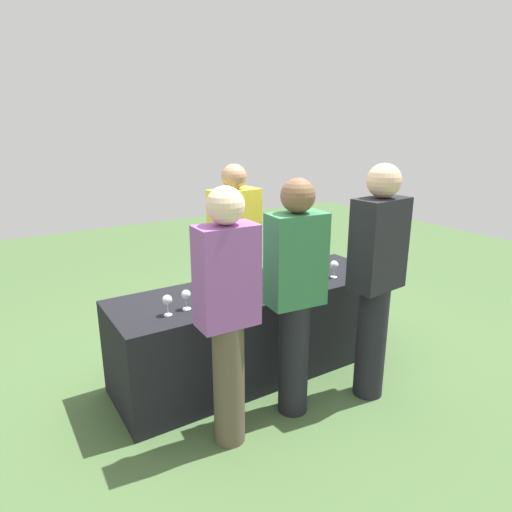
{
  "coord_description": "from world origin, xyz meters",
  "views": [
    {
      "loc": [
        -1.77,
        -2.82,
        1.98
      ],
      "look_at": [
        0.0,
        0.0,
        0.99
      ],
      "focal_mm": 31.6,
      "sensor_mm": 36.0,
      "label": 1
    }
  ],
  "objects_px": {
    "wine_glass_1": "(186,295)",
    "server_pouring": "(235,249)",
    "wine_glass_4": "(272,274)",
    "guest_0": "(227,310)",
    "wine_glass_3": "(250,278)",
    "wine_bottle_2": "(282,263)",
    "wine_glass_5": "(334,266)",
    "wine_glass_2": "(215,288)",
    "menu_board": "(296,267)",
    "wine_bottle_1": "(252,266)",
    "wine_glass_0": "(167,301)",
    "wine_bottle_3": "(314,254)",
    "guest_1": "(295,291)",
    "guest_2": "(376,276)",
    "wine_bottle_0": "(222,272)"
  },
  "relations": [
    {
      "from": "wine_glass_5",
      "to": "menu_board",
      "type": "relative_size",
      "value": 0.15
    },
    {
      "from": "wine_glass_1",
      "to": "server_pouring",
      "type": "height_order",
      "value": "server_pouring"
    },
    {
      "from": "wine_bottle_2",
      "to": "wine_glass_1",
      "type": "bearing_deg",
      "value": -166.4
    },
    {
      "from": "menu_board",
      "to": "guest_2",
      "type": "bearing_deg",
      "value": -97.02
    },
    {
      "from": "guest_1",
      "to": "wine_bottle_0",
      "type": "bearing_deg",
      "value": 106.37
    },
    {
      "from": "guest_0",
      "to": "wine_glass_4",
      "type": "bearing_deg",
      "value": 40.36
    },
    {
      "from": "wine_bottle_0",
      "to": "wine_glass_5",
      "type": "relative_size",
      "value": 2.13
    },
    {
      "from": "wine_bottle_3",
      "to": "server_pouring",
      "type": "height_order",
      "value": "server_pouring"
    },
    {
      "from": "wine_glass_2",
      "to": "server_pouring",
      "type": "relative_size",
      "value": 0.09
    },
    {
      "from": "wine_bottle_3",
      "to": "server_pouring",
      "type": "relative_size",
      "value": 0.2
    },
    {
      "from": "wine_bottle_0",
      "to": "menu_board",
      "type": "distance_m",
      "value": 1.52
    },
    {
      "from": "wine_glass_1",
      "to": "server_pouring",
      "type": "distance_m",
      "value": 1.1
    },
    {
      "from": "wine_glass_3",
      "to": "guest_1",
      "type": "distance_m",
      "value": 0.53
    },
    {
      "from": "wine_glass_1",
      "to": "wine_glass_0",
      "type": "bearing_deg",
      "value": -170.12
    },
    {
      "from": "wine_bottle_1",
      "to": "wine_glass_4",
      "type": "xyz_separation_m",
      "value": [
        0.04,
        -0.24,
        -0.01
      ]
    },
    {
      "from": "wine_glass_4",
      "to": "guest_1",
      "type": "xyz_separation_m",
      "value": [
        -0.17,
        -0.52,
        0.06
      ]
    },
    {
      "from": "wine_bottle_1",
      "to": "menu_board",
      "type": "height_order",
      "value": "wine_bottle_1"
    },
    {
      "from": "wine_bottle_1",
      "to": "menu_board",
      "type": "bearing_deg",
      "value": 35.63
    },
    {
      "from": "wine_glass_2",
      "to": "guest_2",
      "type": "height_order",
      "value": "guest_2"
    },
    {
      "from": "server_pouring",
      "to": "guest_0",
      "type": "relative_size",
      "value": 0.99
    },
    {
      "from": "wine_glass_4",
      "to": "server_pouring",
      "type": "distance_m",
      "value": 0.7
    },
    {
      "from": "wine_glass_3",
      "to": "server_pouring",
      "type": "xyz_separation_m",
      "value": [
        0.26,
        0.69,
        0.03
      ]
    },
    {
      "from": "wine_glass_2",
      "to": "guest_2",
      "type": "distance_m",
      "value": 1.15
    },
    {
      "from": "wine_glass_3",
      "to": "wine_glass_4",
      "type": "distance_m",
      "value": 0.2
    },
    {
      "from": "wine_bottle_2",
      "to": "wine_glass_4",
      "type": "xyz_separation_m",
      "value": [
        -0.22,
        -0.19,
        -0.0
      ]
    },
    {
      "from": "wine_glass_0",
      "to": "wine_glass_4",
      "type": "bearing_deg",
      "value": 4.64
    },
    {
      "from": "wine_bottle_2",
      "to": "wine_glass_1",
      "type": "height_order",
      "value": "wine_bottle_2"
    },
    {
      "from": "server_pouring",
      "to": "menu_board",
      "type": "xyz_separation_m",
      "value": [
        0.91,
        0.27,
        -0.4
      ]
    },
    {
      "from": "guest_1",
      "to": "guest_2",
      "type": "relative_size",
      "value": 0.96
    },
    {
      "from": "wine_glass_0",
      "to": "wine_glass_5",
      "type": "distance_m",
      "value": 1.46
    },
    {
      "from": "guest_2",
      "to": "guest_1",
      "type": "bearing_deg",
      "value": 161.17
    },
    {
      "from": "wine_glass_0",
      "to": "guest_0",
      "type": "distance_m",
      "value": 0.53
    },
    {
      "from": "wine_glass_1",
      "to": "menu_board",
      "type": "xyz_separation_m",
      "value": [
        1.72,
        1.01,
        -0.37
      ]
    },
    {
      "from": "wine_bottle_0",
      "to": "wine_bottle_3",
      "type": "bearing_deg",
      "value": -0.04
    },
    {
      "from": "wine_bottle_1",
      "to": "wine_glass_2",
      "type": "distance_m",
      "value": 0.54
    },
    {
      "from": "wine_glass_4",
      "to": "guest_0",
      "type": "height_order",
      "value": "guest_0"
    },
    {
      "from": "guest_0",
      "to": "guest_2",
      "type": "distance_m",
      "value": 1.14
    },
    {
      "from": "wine_bottle_1",
      "to": "wine_glass_5",
      "type": "height_order",
      "value": "wine_bottle_1"
    },
    {
      "from": "wine_glass_3",
      "to": "menu_board",
      "type": "distance_m",
      "value": 1.56
    },
    {
      "from": "wine_bottle_1",
      "to": "wine_glass_0",
      "type": "relative_size",
      "value": 2.17
    },
    {
      "from": "menu_board",
      "to": "wine_bottle_1",
      "type": "bearing_deg",
      "value": -133.14
    },
    {
      "from": "wine_bottle_2",
      "to": "wine_bottle_3",
      "type": "relative_size",
      "value": 0.93
    },
    {
      "from": "wine_glass_2",
      "to": "guest_1",
      "type": "xyz_separation_m",
      "value": [
        0.34,
        -0.5,
        0.07
      ]
    },
    {
      "from": "wine_glass_4",
      "to": "menu_board",
      "type": "height_order",
      "value": "menu_board"
    },
    {
      "from": "guest_1",
      "to": "menu_board",
      "type": "height_order",
      "value": "guest_1"
    },
    {
      "from": "wine_bottle_1",
      "to": "wine_glass_1",
      "type": "distance_m",
      "value": 0.76
    },
    {
      "from": "wine_glass_4",
      "to": "wine_glass_5",
      "type": "relative_size",
      "value": 1.01
    },
    {
      "from": "wine_glass_2",
      "to": "guest_1",
      "type": "height_order",
      "value": "guest_1"
    },
    {
      "from": "guest_0",
      "to": "guest_2",
      "type": "relative_size",
      "value": 0.95
    },
    {
      "from": "wine_bottle_2",
      "to": "wine_glass_2",
      "type": "bearing_deg",
      "value": -164.37
    }
  ]
}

